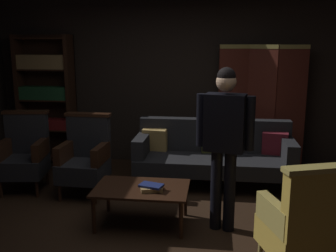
% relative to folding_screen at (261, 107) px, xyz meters
% --- Properties ---
extents(ground_plane, '(10.00, 10.00, 0.00)m').
position_rel_folding_screen_xyz_m(ground_plane, '(-1.24, -2.15, -0.99)').
color(ground_plane, black).
extents(back_wall, '(7.20, 0.10, 2.80)m').
position_rel_folding_screen_xyz_m(back_wall, '(-1.24, 0.30, 0.41)').
color(back_wall, black).
rests_on(back_wall, ground_plane).
extents(folding_screen, '(1.29, 0.28, 1.90)m').
position_rel_folding_screen_xyz_m(folding_screen, '(0.00, 0.00, 0.00)').
color(folding_screen, '#5B2319').
rests_on(folding_screen, ground_plane).
extents(bookshelf, '(0.90, 0.32, 2.05)m').
position_rel_folding_screen_xyz_m(bookshelf, '(-3.39, 0.04, 0.10)').
color(bookshelf, black).
rests_on(bookshelf, ground_plane).
extents(velvet_couch, '(2.12, 0.78, 0.88)m').
position_rel_folding_screen_xyz_m(velvet_couch, '(-0.69, -0.70, -0.53)').
color(velvet_couch, black).
rests_on(velvet_couch, ground_plane).
extents(coffee_table, '(1.00, 0.64, 0.42)m').
position_rel_folding_screen_xyz_m(coffee_table, '(-1.44, -2.03, -0.61)').
color(coffee_table, black).
rests_on(coffee_table, ground_plane).
extents(armchair_gilt_accent, '(0.73, 0.73, 1.04)m').
position_rel_folding_screen_xyz_m(armchair_gilt_accent, '(0.07, -2.85, -0.50)').
color(armchair_gilt_accent, tan).
rests_on(armchair_gilt_accent, ground_plane).
extents(armchair_wing_left, '(0.66, 0.65, 1.04)m').
position_rel_folding_screen_xyz_m(armchair_wing_left, '(-3.17, -1.20, -0.50)').
color(armchair_wing_left, black).
rests_on(armchair_wing_left, ground_plane).
extents(armchair_wing_right, '(0.61, 0.60, 1.04)m').
position_rel_folding_screen_xyz_m(armchair_wing_right, '(-2.32, -1.28, -0.50)').
color(armchair_wing_right, black).
rests_on(armchair_wing_right, ground_plane).
extents(standing_figure, '(0.58, 0.29, 1.70)m').
position_rel_folding_screen_xyz_m(standing_figure, '(-0.58, -2.04, 0.04)').
color(standing_figure, black).
rests_on(standing_figure, ground_plane).
extents(potted_plant, '(0.54, 0.54, 0.84)m').
position_rel_folding_screen_xyz_m(potted_plant, '(-2.55, -0.52, -0.50)').
color(potted_plant, brown).
rests_on(potted_plant, ground_plane).
extents(book_tan_leather, '(0.25, 0.22, 0.04)m').
position_rel_folding_screen_xyz_m(book_tan_leather, '(-1.32, -2.10, -0.54)').
color(book_tan_leather, '#9E7A47').
rests_on(book_tan_leather, coffee_table).
extents(book_navy_cloth, '(0.27, 0.21, 0.02)m').
position_rel_folding_screen_xyz_m(book_navy_cloth, '(-1.32, -2.10, -0.51)').
color(book_navy_cloth, navy).
rests_on(book_navy_cloth, book_tan_leather).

